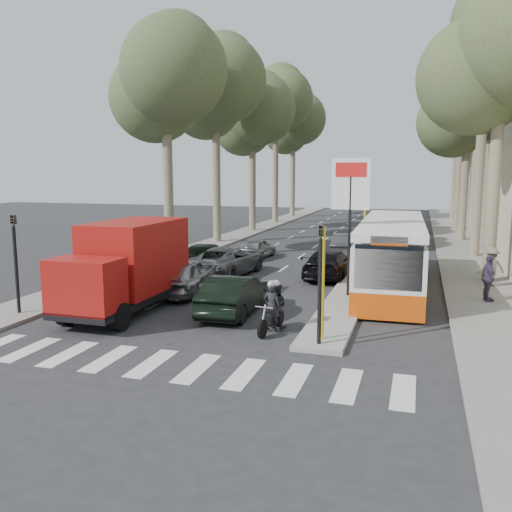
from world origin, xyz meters
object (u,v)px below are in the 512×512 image
(red_truck, at_px, (127,265))
(motorcycle, at_px, (274,307))
(dark_hatchback, at_px, (235,295))
(city_bus, at_px, (392,252))
(silver_hatchback, at_px, (185,276))

(red_truck, xyz_separation_m, motorcycle, (5.73, -0.81, -0.96))
(dark_hatchback, xyz_separation_m, city_bus, (5.16, 6.04, 0.90))
(dark_hatchback, distance_m, red_truck, 4.05)
(silver_hatchback, height_order, motorcycle, motorcycle)
(dark_hatchback, xyz_separation_m, motorcycle, (1.89, -1.60, 0.06))
(city_bus, xyz_separation_m, motorcycle, (-3.27, -7.64, -0.84))
(motorcycle, bearing_deg, silver_hatchback, 147.89)
(silver_hatchback, distance_m, red_truck, 3.52)
(dark_hatchback, height_order, city_bus, city_bus)
(dark_hatchback, bearing_deg, silver_hatchback, -40.25)
(dark_hatchback, distance_m, motorcycle, 2.47)
(city_bus, bearing_deg, dark_hatchback, -132.03)
(red_truck, distance_m, motorcycle, 5.86)
(city_bus, height_order, motorcycle, city_bus)
(dark_hatchback, height_order, motorcycle, motorcycle)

